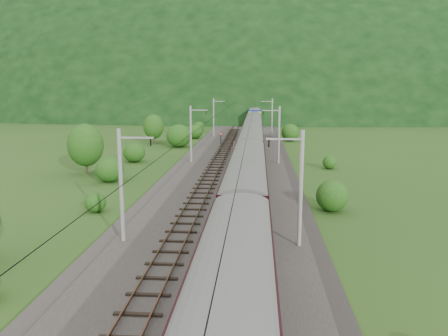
{
  "coord_description": "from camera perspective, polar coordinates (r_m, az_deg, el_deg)",
  "views": [
    {
      "loc": [
        3.25,
        -28.94,
        11.28
      ],
      "look_at": [
        -0.24,
        15.97,
        2.6
      ],
      "focal_mm": 35.0,
      "sensor_mm": 36.0,
      "label": 1
    }
  ],
  "objects": [
    {
      "name": "track_left",
      "position": [
        40.83,
        -3.68,
        -4.61
      ],
      "size": [
        2.4,
        220.0,
        0.27
      ],
      "color": "brown",
      "rests_on": "railbed"
    },
    {
      "name": "vegetation_right",
      "position": [
        47.05,
        12.87,
        -1.53
      ],
      "size": [
        5.92,
        102.3,
        3.14
      ],
      "color": "#234913",
      "rests_on": "ground"
    },
    {
      "name": "catenary_left",
      "position": [
        62.03,
        -4.29,
        4.6
      ],
      "size": [
        2.54,
        192.28,
        8.0
      ],
      "color": "gray",
      "rests_on": "railbed"
    },
    {
      "name": "railbed",
      "position": [
        40.63,
        -0.32,
        -4.99
      ],
      "size": [
        14.0,
        220.0,
        0.3
      ],
      "primitive_type": "cube",
      "color": "#38332D",
      "rests_on": "ground"
    },
    {
      "name": "train",
      "position": [
        37.24,
        3.05,
        -0.68
      ],
      "size": [
        3.25,
        180.73,
        5.67
      ],
      "color": "black",
      "rests_on": "ground"
    },
    {
      "name": "vegetation_left",
      "position": [
        56.65,
        -13.87,
        1.6
      ],
      "size": [
        12.29,
        145.62,
        6.43
      ],
      "color": "#234913",
      "rests_on": "ground"
    },
    {
      "name": "catenary_right",
      "position": [
        61.38,
        7.12,
        4.48
      ],
      "size": [
        2.54,
        192.28,
        8.0
      ],
      "color": "gray",
      "rests_on": "railbed"
    },
    {
      "name": "mountain_ridge",
      "position": [
        351.45,
        -16.28,
        8.64
      ],
      "size": [
        336.0,
        280.0,
        132.0
      ],
      "primitive_type": "ellipsoid",
      "color": "black",
      "rests_on": "ground"
    },
    {
      "name": "signal",
      "position": [
        79.52,
        -0.41,
        3.9
      ],
      "size": [
        0.24,
        0.24,
        2.19
      ],
      "color": "black",
      "rests_on": "railbed"
    },
    {
      "name": "track_right",
      "position": [
        40.45,
        3.09,
        -4.76
      ],
      "size": [
        2.4,
        220.0,
        0.27
      ],
      "color": "brown",
      "rests_on": "railbed"
    },
    {
      "name": "overhead_wires",
      "position": [
        39.3,
        -0.33,
        4.8
      ],
      "size": [
        4.83,
        198.0,
        0.03
      ],
      "color": "black",
      "rests_on": "ground"
    },
    {
      "name": "hazard_post_near",
      "position": [
        71.77,
        1.35,
        2.77
      ],
      "size": [
        0.18,
        0.18,
        1.66
      ],
      "primitive_type": "cylinder",
      "color": "red",
      "rests_on": "railbed"
    },
    {
      "name": "mountain_main",
      "position": [
        289.18,
        3.84,
        8.65
      ],
      "size": [
        504.0,
        360.0,
        244.0
      ],
      "primitive_type": "ellipsoid",
      "color": "black",
      "rests_on": "ground"
    },
    {
      "name": "ground",
      "position": [
        31.23,
        -1.86,
        -10.27
      ],
      "size": [
        600.0,
        600.0,
        0.0
      ],
      "primitive_type": "plane",
      "color": "#244A17",
      "rests_on": "ground"
    },
    {
      "name": "hazard_post_far",
      "position": [
        72.23,
        2.06,
        2.82
      ],
      "size": [
        0.18,
        0.18,
        1.66
      ],
      "primitive_type": "cylinder",
      "color": "red",
      "rests_on": "railbed"
    }
  ]
}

